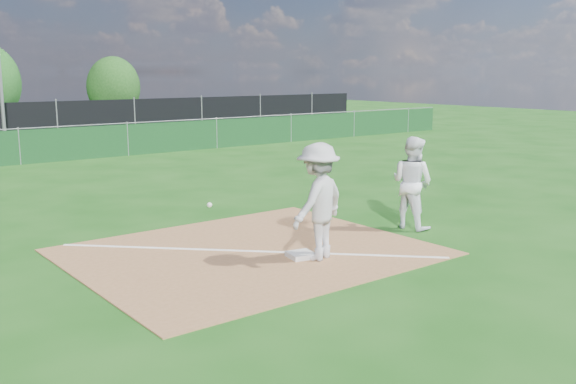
# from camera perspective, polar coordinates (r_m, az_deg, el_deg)

# --- Properties ---
(ground) EXTENTS (90.00, 90.00, 0.00)m
(ground) POSITION_cam_1_polar(r_m,az_deg,el_deg) (19.47, -18.68, 0.67)
(ground) COLOR #13460F
(ground) RESTS_ON ground
(infield_dirt) EXTENTS (6.00, 5.00, 0.02)m
(infield_dirt) POSITION_cam_1_polar(r_m,az_deg,el_deg) (11.55, -3.43, -5.33)
(infield_dirt) COLOR brown
(infield_dirt) RESTS_ON ground
(foul_line) EXTENTS (5.01, 5.01, 0.01)m
(foul_line) POSITION_cam_1_polar(r_m,az_deg,el_deg) (11.54, -3.43, -5.26)
(foul_line) COLOR white
(foul_line) RESTS_ON infield_dirt
(green_fence) EXTENTS (44.00, 0.05, 1.20)m
(green_fence) POSITION_cam_1_polar(r_m,az_deg,el_deg) (24.13, -22.77, 3.67)
(green_fence) COLOR #0F3717
(green_fence) RESTS_ON ground
(first_base) EXTENTS (0.50, 0.50, 0.09)m
(first_base) POSITION_cam_1_polar(r_m,az_deg,el_deg) (11.14, 1.16, -5.62)
(first_base) COLOR silver
(first_base) RESTS_ON infield_dirt
(play_at_first) EXTENTS (2.79, 1.09, 2.00)m
(play_at_first) POSITION_cam_1_polar(r_m,az_deg,el_deg) (10.87, 2.70, -0.85)
(play_at_first) COLOR silver
(play_at_first) RESTS_ON infield_dirt
(runner) EXTENTS (0.82, 1.00, 1.90)m
(runner) POSITION_cam_1_polar(r_m,az_deg,el_deg) (13.36, 10.97, 0.82)
(runner) COLOR white
(runner) RESTS_ON ground
(car_right) EXTENTS (5.23, 3.68, 1.41)m
(car_right) POSITION_cam_1_polar(r_m,az_deg,el_deg) (36.94, -19.07, 6.23)
(car_right) COLOR black
(car_right) RESTS_ON parking_lot
(tree_right) EXTENTS (3.56, 3.56, 4.22)m
(tree_right) POSITION_cam_1_polar(r_m,az_deg,el_deg) (45.47, -15.25, 9.00)
(tree_right) COLOR #382316
(tree_right) RESTS_ON ground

